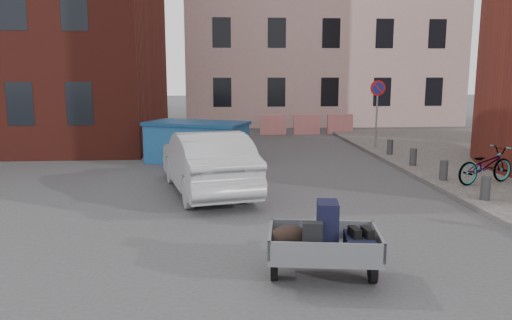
{
  "coord_description": "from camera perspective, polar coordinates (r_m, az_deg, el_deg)",
  "views": [
    {
      "loc": [
        -0.18,
        -9.72,
        3.04
      ],
      "look_at": [
        0.64,
        1.38,
        1.1
      ],
      "focal_mm": 35.0,
      "sensor_mm": 36.0,
      "label": 1
    }
  ],
  "objects": [
    {
      "name": "dumpster",
      "position": [
        17.23,
        -6.76,
        2.05
      ],
      "size": [
        3.77,
        2.91,
        1.41
      ],
      "rotation": [
        0.0,
        0.0,
        -0.4
      ],
      "color": "#1E5792",
      "rests_on": "ground"
    },
    {
      "name": "barriers",
      "position": [
        25.23,
        5.82,
        4.07
      ],
      "size": [
        4.7,
        0.18,
        1.0
      ],
      "color": "red",
      "rests_on": "ground"
    },
    {
      "name": "silver_car",
      "position": [
        12.89,
        -5.65,
        -0.19
      ],
      "size": [
        2.76,
        5.08,
        1.59
      ],
      "primitive_type": "imported",
      "rotation": [
        0.0,
        0.0,
        3.38
      ],
      "color": "#A5A7AC",
      "rests_on": "ground"
    },
    {
      "name": "ground",
      "position": [
        10.18,
        -3.03,
        -7.5
      ],
      "size": [
        120.0,
        120.0,
        0.0
      ],
      "primitive_type": "plane",
      "color": "#38383A",
      "rests_on": "ground"
    },
    {
      "name": "trailer",
      "position": [
        7.45,
        7.67,
        -9.27
      ],
      "size": [
        1.74,
        1.9,
        1.2
      ],
      "rotation": [
        0.0,
        0.0,
        -0.14
      ],
      "color": "black",
      "rests_on": "ground"
    },
    {
      "name": "building_pink",
      "position": [
        32.55,
        7.06,
        16.81
      ],
      "size": [
        16.0,
        8.0,
        14.0
      ],
      "primitive_type": "cube",
      "color": "#C5A198",
      "rests_on": "ground"
    },
    {
      "name": "no_parking_sign",
      "position": [
        20.2,
        13.7,
        6.7
      ],
      "size": [
        0.6,
        0.09,
        2.65
      ],
      "color": "gray",
      "rests_on": "sidewalk"
    },
    {
      "name": "bollards",
      "position": [
        14.74,
        20.66,
        -1.09
      ],
      "size": [
        0.22,
        9.02,
        0.55
      ],
      "color": "#3A3A3D",
      "rests_on": "sidewalk"
    },
    {
      "name": "bicycle",
      "position": [
        14.67,
        24.74,
        -0.55
      ],
      "size": [
        1.99,
        1.25,
        0.99
      ],
      "primitive_type": "imported",
      "rotation": [
        0.0,
        0.0,
        1.91
      ],
      "color": "black",
      "rests_on": "sidewalk"
    }
  ]
}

